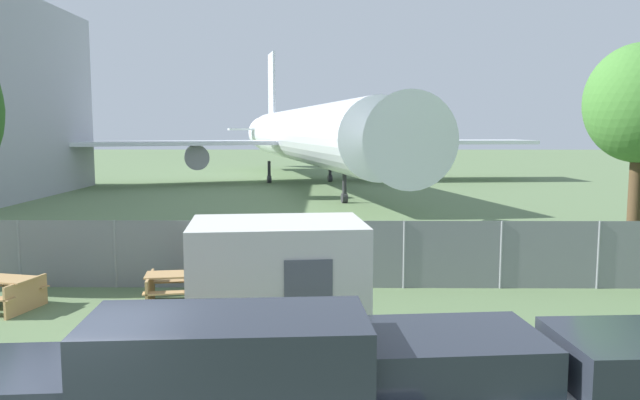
# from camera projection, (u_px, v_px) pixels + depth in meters

# --- Properties ---
(perimeter_fence) EXTENTS (56.07, 0.07, 1.80)m
(perimeter_fence) POSITION_uv_depth(u_px,v_px,m) (211.00, 254.00, 16.43)
(perimeter_fence) COLOR gray
(perimeter_fence) RESTS_ON ground
(airplane) EXTENTS (37.92, 46.40, 11.84)m
(airplane) POSITION_uv_depth(u_px,v_px,m) (303.00, 136.00, 47.30)
(airplane) COLOR white
(airplane) RESTS_ON ground
(portable_cabin) EXTENTS (3.49, 2.63, 2.46)m
(portable_cabin) POSITION_uv_depth(u_px,v_px,m) (278.00, 285.00, 11.86)
(portable_cabin) COLOR silver
(portable_cabin) RESTS_ON ground
(picnic_bench_near_cabin) EXTENTS (1.73, 1.62, 0.76)m
(picnic_bench_near_cabin) POSITION_uv_depth(u_px,v_px,m) (179.00, 285.00, 14.89)
(picnic_bench_near_cabin) COLOR tan
(picnic_bench_near_cabin) RESTS_ON ground
(tree_behind_benches) EXTENTS (3.36, 3.36, 6.83)m
(tree_behind_benches) POSITION_uv_depth(u_px,v_px,m) (640.00, 104.00, 19.26)
(tree_behind_benches) COLOR #4C3823
(tree_behind_benches) RESTS_ON ground
(car_silver_van_centre) EXTENTS (4.74, 2.15, 1.99)m
(car_silver_van_centre) POSITION_uv_depth(u_px,v_px,m) (229.00, 393.00, 7.48)
(car_silver_van_centre) COLOR black
(car_silver_van_centre) RESTS_ON ground
(car_white_hatchback_near_right) EXTENTS (4.04, 2.27, 1.61)m
(car_white_hatchback_near_right) POSITION_uv_depth(u_px,v_px,m) (431.00, 390.00, 8.00)
(car_white_hatchback_near_right) COLOR black
(car_white_hatchback_near_right) RESTS_ON ground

